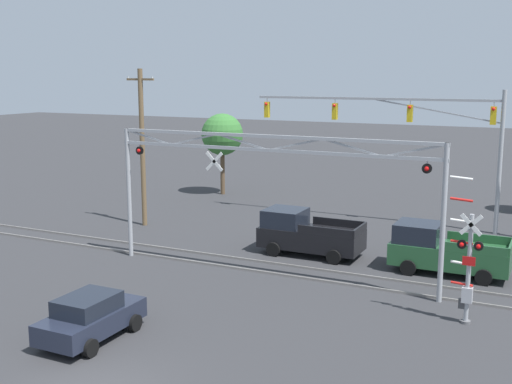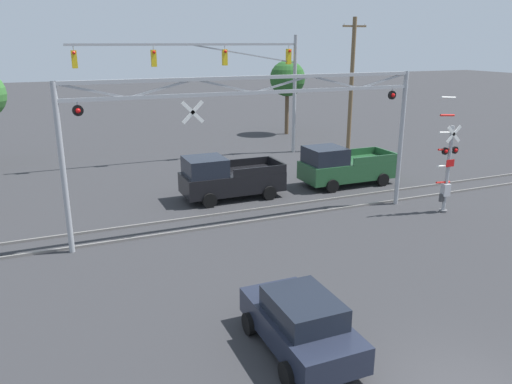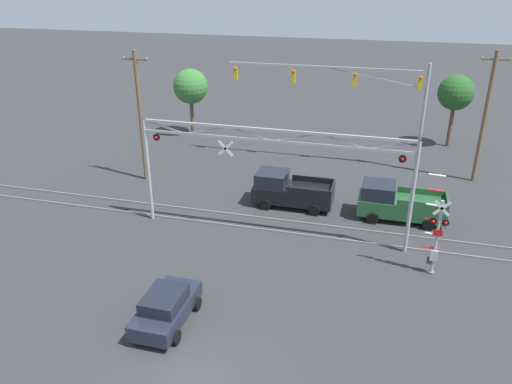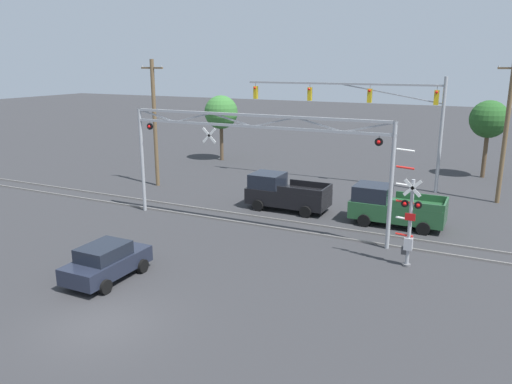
{
  "view_description": "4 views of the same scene",
  "coord_description": "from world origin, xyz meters",
  "px_view_note": "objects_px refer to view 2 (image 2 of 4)",
  "views": [
    {
      "loc": [
        11.36,
        -12.73,
        8.71
      ],
      "look_at": [
        -0.18,
        10.93,
        3.87
      ],
      "focal_mm": 45.0,
      "sensor_mm": 36.0,
      "label": 1
    },
    {
      "loc": [
        -7.71,
        -6.64,
        7.49
      ],
      "look_at": [
        -0.54,
        10.32,
        1.91
      ],
      "focal_mm": 35.0,
      "sensor_mm": 36.0,
      "label": 2
    },
    {
      "loc": [
        5.71,
        -12.56,
        13.77
      ],
      "look_at": [
        -1.33,
        13.4,
        1.73
      ],
      "focal_mm": 35.0,
      "sensor_mm": 36.0,
      "label": 3
    },
    {
      "loc": [
        11.63,
        -11.64,
        8.81
      ],
      "look_at": [
        -0.01,
        12.23,
        1.88
      ],
      "focal_mm": 35.0,
      "sensor_mm": 36.0,
      "label": 4
    }
  ],
  "objects_px": {
    "traffic_signal_span": "(238,71)",
    "background_tree_beyond_span": "(287,79)",
    "crossing_signal_mast": "(447,170)",
    "pickup_truck_lead": "(227,178)",
    "crossing_gantry": "(254,115)",
    "utility_pole_right": "(351,84)",
    "pickup_truck_following": "(343,166)",
    "sedan_waiting": "(301,323)"
  },
  "relations": [
    {
      "from": "traffic_signal_span",
      "to": "sedan_waiting",
      "type": "bearing_deg",
      "value": -106.95
    },
    {
      "from": "crossing_signal_mast",
      "to": "traffic_signal_span",
      "type": "bearing_deg",
      "value": 107.74
    },
    {
      "from": "crossing_gantry",
      "to": "background_tree_beyond_span",
      "type": "relative_size",
      "value": 2.48
    },
    {
      "from": "pickup_truck_following",
      "to": "background_tree_beyond_span",
      "type": "height_order",
      "value": "background_tree_beyond_span"
    },
    {
      "from": "pickup_truck_lead",
      "to": "pickup_truck_following",
      "type": "bearing_deg",
      "value": -1.24
    },
    {
      "from": "crossing_signal_mast",
      "to": "background_tree_beyond_span",
      "type": "distance_m",
      "value": 21.11
    },
    {
      "from": "pickup_truck_lead",
      "to": "background_tree_beyond_span",
      "type": "xyz_separation_m",
      "value": [
        10.69,
        14.99,
        3.51
      ]
    },
    {
      "from": "crossing_gantry",
      "to": "utility_pole_right",
      "type": "bearing_deg",
      "value": 43.41
    },
    {
      "from": "crossing_gantry",
      "to": "pickup_truck_lead",
      "type": "bearing_deg",
      "value": 87.01
    },
    {
      "from": "crossing_gantry",
      "to": "pickup_truck_following",
      "type": "height_order",
      "value": "crossing_gantry"
    },
    {
      "from": "pickup_truck_lead",
      "to": "pickup_truck_following",
      "type": "relative_size",
      "value": 0.98
    },
    {
      "from": "crossing_gantry",
      "to": "utility_pole_right",
      "type": "height_order",
      "value": "utility_pole_right"
    },
    {
      "from": "crossing_gantry",
      "to": "sedan_waiting",
      "type": "relative_size",
      "value": 3.9
    },
    {
      "from": "sedan_waiting",
      "to": "pickup_truck_following",
      "type": "bearing_deg",
      "value": 53.82
    },
    {
      "from": "pickup_truck_following",
      "to": "sedan_waiting",
      "type": "height_order",
      "value": "pickup_truck_following"
    },
    {
      "from": "crossing_gantry",
      "to": "utility_pole_right",
      "type": "xyz_separation_m",
      "value": [
        12.07,
        11.42,
        -0.0
      ]
    },
    {
      "from": "crossing_signal_mast",
      "to": "pickup_truck_following",
      "type": "xyz_separation_m",
      "value": [
        -1.77,
        5.68,
        -0.95
      ]
    },
    {
      "from": "background_tree_beyond_span",
      "to": "pickup_truck_following",
      "type": "bearing_deg",
      "value": -105.14
    },
    {
      "from": "traffic_signal_span",
      "to": "pickup_truck_following",
      "type": "relative_size",
      "value": 2.87
    },
    {
      "from": "crossing_gantry",
      "to": "pickup_truck_lead",
      "type": "relative_size",
      "value": 3.0
    },
    {
      "from": "traffic_signal_span",
      "to": "background_tree_beyond_span",
      "type": "relative_size",
      "value": 2.43
    },
    {
      "from": "utility_pole_right",
      "to": "crossing_gantry",
      "type": "bearing_deg",
      "value": -136.59
    },
    {
      "from": "pickup_truck_lead",
      "to": "pickup_truck_following",
      "type": "height_order",
      "value": "same"
    },
    {
      "from": "crossing_gantry",
      "to": "background_tree_beyond_span",
      "type": "distance_m",
      "value": 21.9
    },
    {
      "from": "sedan_waiting",
      "to": "pickup_truck_lead",
      "type": "bearing_deg",
      "value": 78.38
    },
    {
      "from": "traffic_signal_span",
      "to": "pickup_truck_lead",
      "type": "distance_m",
      "value": 10.32
    },
    {
      "from": "traffic_signal_span",
      "to": "sedan_waiting",
      "type": "relative_size",
      "value": 3.82
    },
    {
      "from": "traffic_signal_span",
      "to": "background_tree_beyond_span",
      "type": "height_order",
      "value": "traffic_signal_span"
    },
    {
      "from": "sedan_waiting",
      "to": "crossing_gantry",
      "type": "bearing_deg",
      "value": 74.57
    },
    {
      "from": "pickup_truck_following",
      "to": "traffic_signal_span",
      "type": "bearing_deg",
      "value": 108.03
    },
    {
      "from": "pickup_truck_lead",
      "to": "pickup_truck_following",
      "type": "distance_m",
      "value": 6.59
    },
    {
      "from": "crossing_gantry",
      "to": "pickup_truck_following",
      "type": "relative_size",
      "value": 2.93
    },
    {
      "from": "crossing_signal_mast",
      "to": "traffic_signal_span",
      "type": "xyz_separation_m",
      "value": [
        -4.54,
        14.21,
        3.71
      ]
    },
    {
      "from": "crossing_gantry",
      "to": "sedan_waiting",
      "type": "bearing_deg",
      "value": -105.43
    },
    {
      "from": "traffic_signal_span",
      "to": "crossing_signal_mast",
      "type": "bearing_deg",
      "value": -72.26
    },
    {
      "from": "crossing_signal_mast",
      "to": "pickup_truck_following",
      "type": "bearing_deg",
      "value": 107.3
    },
    {
      "from": "crossing_signal_mast",
      "to": "pickup_truck_lead",
      "type": "height_order",
      "value": "crossing_signal_mast"
    },
    {
      "from": "crossing_signal_mast",
      "to": "utility_pole_right",
      "type": "relative_size",
      "value": 0.58
    },
    {
      "from": "utility_pole_right",
      "to": "background_tree_beyond_span",
      "type": "xyz_separation_m",
      "value": [
        -1.18,
        7.58,
        -0.14
      ]
    },
    {
      "from": "pickup_truck_following",
      "to": "utility_pole_right",
      "type": "distance_m",
      "value": 9.91
    },
    {
      "from": "traffic_signal_span",
      "to": "pickup_truck_following",
      "type": "bearing_deg",
      "value": -71.97
    },
    {
      "from": "crossing_gantry",
      "to": "sedan_waiting",
      "type": "height_order",
      "value": "crossing_gantry"
    }
  ]
}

